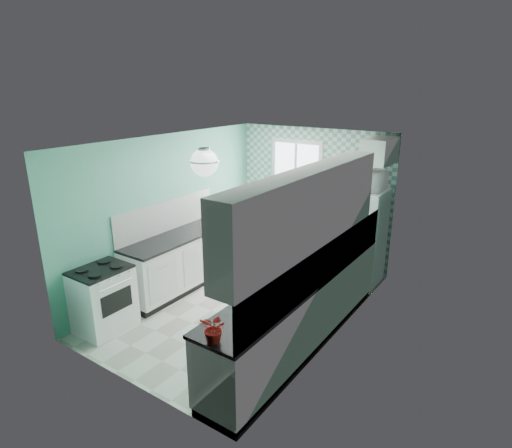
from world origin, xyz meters
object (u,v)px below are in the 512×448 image
Objects in this scene: fridge at (360,236)px; potted_plant at (214,329)px; sink at (337,253)px; fruit_bowl at (247,316)px; microwave at (365,179)px; stove at (103,298)px; ceiling_light at (204,162)px.

fridge is 5.49× the size of potted_plant.
sink is at bearing -88.28° from fridge.
fruit_bowl is 0.52m from potted_plant.
microwave is (-0.09, 3.41, 0.81)m from fruit_bowl.
potted_plant reaches higher than stove.
stove is at bearing -179.70° from fruit_bowl.
sink is 2.74m from potted_plant.
microwave is at bearing 92.75° from sink.
sink is at bearing 89.90° from fruit_bowl.
fruit_bowl is at bearing -91.31° from fridge.
microwave is (0.00, 0.00, 0.98)m from fridge.
fridge is 6.13× the size of fruit_bowl.
microwave is (-0.09, 1.19, 0.85)m from sink.
sink is (2.40, 2.24, 0.47)m from stove.
fruit_bowl is at bearing -2.56° from stove.
sink is (1.20, 1.42, -1.39)m from ceiling_light.
stove is 3.00× the size of potted_plant.
microwave is (2.31, 3.43, 1.32)m from stove.
stove is at bearing 168.30° from potted_plant.
microwave reaches higher than fridge.
fridge is 4.14m from stove.
fridge is (1.11, 2.61, -1.52)m from ceiling_light.
stove is 2.45m from fruit_bowl.
stove is 3.34× the size of fruit_bowl.
fridge reaches higher than fruit_bowl.
potted_plant is (1.20, -1.31, -1.24)m from ceiling_light.
sink is 1.81× the size of potted_plant.
stove is 1.65× the size of sink.
ceiling_light reaches higher than stove.
fridge is at bearing 58.08° from microwave.
stove is (-1.20, -0.82, -1.86)m from ceiling_light.
fruit_bowl is at bearing -33.81° from ceiling_light.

